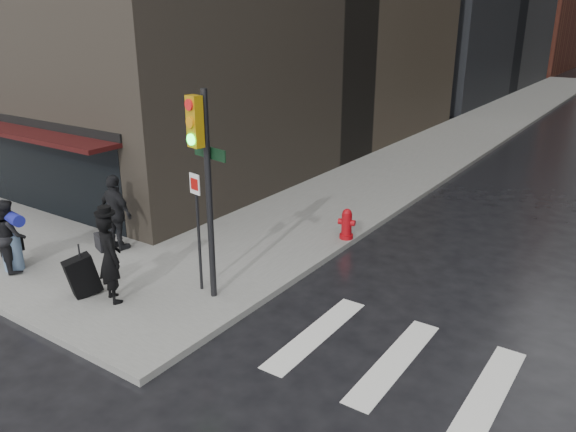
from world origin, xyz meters
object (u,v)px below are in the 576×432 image
Objects in this scene: fire_hydrant at (347,225)px; man_overcoat at (104,260)px; man_jeans at (10,235)px; traffic_light at (202,169)px; man_greycoat at (116,213)px.

man_overcoat is at bearing -113.11° from fire_hydrant.
man_jeans is 2.06× the size of fire_hydrant.
man_jeans is 8.07m from fire_hydrant.
fire_hydrant is at bearing -114.49° from man_jeans.
man_jeans is at bearing 25.26° from man_overcoat.
man_jeans is 5.21m from traffic_light.
man_greycoat is at bearing -24.52° from man_overcoat.
man_overcoat is at bearing -131.28° from traffic_light.
traffic_light is at bearing -144.08° from man_jeans.
fire_hydrant is (5.39, 5.99, -0.48)m from man_jeans.
fire_hydrant is (0.80, 4.46, -2.39)m from traffic_light.
traffic_light reaches higher than man_jeans.
man_jeans is at bearing 66.90° from man_greycoat.
fire_hydrant is (4.36, 3.83, -0.59)m from man_greycoat.
man_overcoat is 2.96m from man_jeans.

